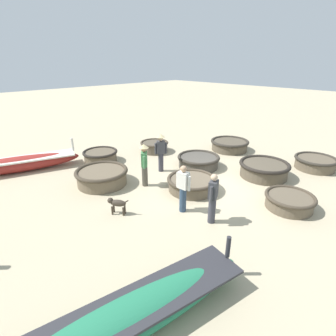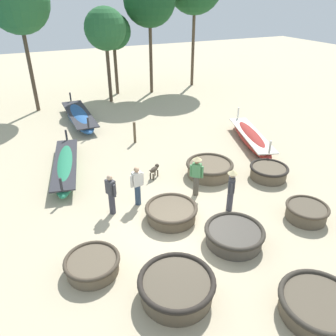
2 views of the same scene
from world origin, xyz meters
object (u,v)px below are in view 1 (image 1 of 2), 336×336
fisherman_with_hat (183,188)px  dog (117,203)px  long_boat_green_hull (17,164)px  coracle_nearest (315,162)px  long_boat_white_hull (127,317)px  fisherman_hauling (144,162)px  fisherman_by_coracle (213,197)px  coracle_weathered (198,161)px  coracle_far_right (264,169)px  coracle_center (154,146)px  coracle_beside_post (289,201)px  coracle_front_right (192,183)px  fisherman_crouching (161,150)px  coracle_upturned (100,156)px  coracle_tilted (230,145)px  coracle_far_left (102,176)px

fisherman_with_hat → dog: 2.13m
long_boat_green_hull → dog: (-5.87, -1.14, 0.02)m
coracle_nearest → long_boat_white_hull: (-0.31, 10.49, 0.01)m
fisherman_hauling → dog: (-0.95, 1.93, -0.59)m
fisherman_by_coracle → dog: bearing=36.7°
coracle_nearest → long_boat_white_hull: bearing=91.7°
coracle_weathered → long_boat_white_hull: bearing=120.5°
coracle_far_right → coracle_center: coracle_far_right is taller
coracle_beside_post → coracle_front_right: coracle_front_right is taller
coracle_beside_post → fisherman_hauling: 5.18m
long_boat_green_hull → fisherman_crouching: size_ratio=3.10×
fisherman_by_coracle → fisherman_crouching: 4.22m
coracle_upturned → fisherman_with_hat: size_ratio=1.03×
coracle_far_right → coracle_front_right: size_ratio=1.10×
coracle_tilted → coracle_front_right: 5.28m
coracle_far_right → dog: 6.27m
fisherman_by_coracle → dog: fisherman_by_coracle is taller
long_boat_white_hull → dog: bearing=-31.6°
coracle_nearest → fisherman_crouching: (4.61, 5.08, 0.67)m
coracle_nearest → fisherman_by_coracle: bearing=84.0°
coracle_beside_post → dog: 5.58m
coracle_tilted → coracle_front_right: bearing=108.2°
long_boat_white_hull → fisherman_crouching: fisherman_crouching is taller
fisherman_crouching → fisherman_with_hat: bearing=148.9°
coracle_far_right → coracle_far_left: coracle_far_right is taller
long_boat_green_hull → coracle_weathered: bearing=-130.7°
long_boat_green_hull → fisherman_crouching: (-4.32, -4.48, 0.61)m
coracle_center → fisherman_with_hat: bearing=146.9°
coracle_beside_post → coracle_far_left: 6.78m
coracle_nearest → fisherman_crouching: fisherman_crouching is taller
coracle_center → coracle_front_right: bearing=155.3°
coracle_front_right → long_boat_white_hull: bearing=119.3°
coracle_tilted → fisherman_by_coracle: fisherman_by_coracle is taller
coracle_weathered → fisherman_with_hat: (-2.03, 3.26, 0.54)m
coracle_beside_post → coracle_nearest: (0.59, -4.19, 0.03)m
coracle_upturned → fisherman_with_hat: 5.76m
coracle_front_right → long_boat_green_hull: 7.61m
coracle_beside_post → long_boat_white_hull: long_boat_white_hull is taller
coracle_far_right → fisherman_crouching: (3.41, 2.65, 0.62)m
fisherman_with_hat → fisherman_hauling: (2.27, -0.33, 0.12)m
coracle_far_right → dog: size_ratio=3.46×
coracle_upturned → fisherman_with_hat: bearing=175.4°
coracle_beside_post → fisherman_crouching: 5.32m
coracle_far_left → dog: size_ratio=3.46×
coracle_upturned → long_boat_green_hull: (1.48, 3.20, 0.05)m
coracle_front_right → fisherman_with_hat: size_ratio=1.17×
coracle_far_left → fisherman_by_coracle: (-4.57, -0.93, 0.50)m
coracle_beside_post → fisherman_hauling: fisherman_hauling is taller
fisherman_by_coracle → coracle_weathered: bearing=-45.5°
long_boat_white_hull → fisherman_by_coracle: (1.02, -3.82, 0.53)m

